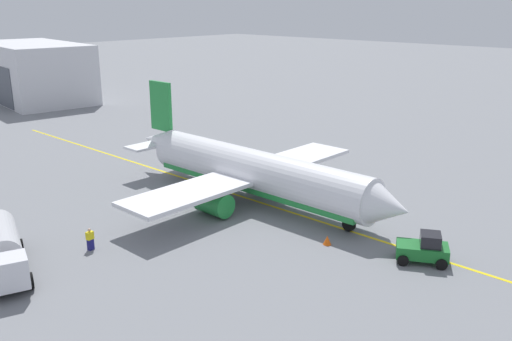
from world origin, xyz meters
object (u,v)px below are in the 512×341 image
object	(u,v)px
airplane	(252,172)
pushback_tug	(424,249)
safety_cone_nose	(327,240)
fuel_tanker	(3,249)
refueling_worker	(90,239)

from	to	relation	value
airplane	pushback_tug	bearing A→B (deg)	-3.61
airplane	safety_cone_nose	world-z (taller)	airplane
fuel_tanker	pushback_tug	distance (m)	29.32
fuel_tanker	refueling_worker	distance (m)	6.08
pushback_tug	refueling_worker	distance (m)	24.49
refueling_worker	safety_cone_nose	bearing A→B (deg)	45.55
pushback_tug	refueling_worker	world-z (taller)	pushback_tug
fuel_tanker	pushback_tug	xyz separation A→B (m)	(20.49, 20.96, -0.71)
fuel_tanker	safety_cone_nose	world-z (taller)	fuel_tanker
fuel_tanker	pushback_tug	bearing A→B (deg)	45.65
airplane	safety_cone_nose	size ratio (longest dim) A/B	44.82
fuel_tanker	pushback_tug	world-z (taller)	fuel_tanker
fuel_tanker	safety_cone_nose	size ratio (longest dim) A/B	13.93
airplane	refueling_worker	xyz separation A→B (m)	(-1.52, -16.19, -1.94)
refueling_worker	safety_cone_nose	world-z (taller)	refueling_worker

